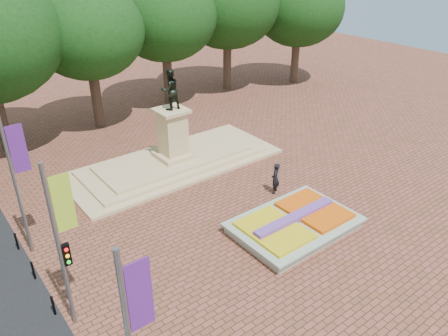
% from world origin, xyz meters
% --- Properties ---
extents(ground, '(90.00, 90.00, 0.00)m').
position_xyz_m(ground, '(0.00, 0.00, 0.00)').
color(ground, brown).
rests_on(ground, ground).
extents(flower_bed, '(6.30, 4.30, 0.91)m').
position_xyz_m(flower_bed, '(1.03, -2.00, 0.38)').
color(flower_bed, gray).
rests_on(flower_bed, ground).
extents(monument, '(14.00, 6.00, 6.40)m').
position_xyz_m(monument, '(0.00, 8.00, 0.88)').
color(monument, tan).
rests_on(monument, ground).
extents(tree_row_back, '(44.80, 8.80, 10.43)m').
position_xyz_m(tree_row_back, '(2.33, 18.00, 6.67)').
color(tree_row_back, '#37261E').
rests_on(tree_row_back, ground).
extents(banner_poles, '(0.88, 11.17, 7.00)m').
position_xyz_m(banner_poles, '(-10.08, -1.31, 3.88)').
color(banner_poles, slate).
rests_on(banner_poles, ground).
extents(bollard_row, '(0.12, 13.12, 0.98)m').
position_xyz_m(bollard_row, '(-10.70, -1.50, 0.53)').
color(bollard_row, black).
rests_on(bollard_row, ground).
extents(pedestrian, '(0.83, 0.78, 1.90)m').
position_xyz_m(pedestrian, '(2.80, 1.34, 0.95)').
color(pedestrian, black).
rests_on(pedestrian, ground).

